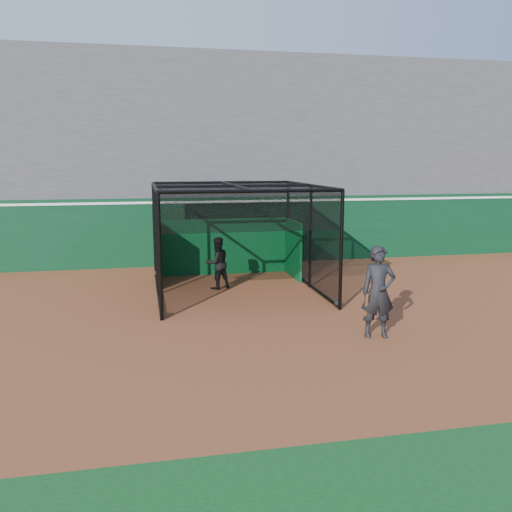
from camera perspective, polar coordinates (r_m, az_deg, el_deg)
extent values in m
plane|color=brown|center=(12.35, -1.84, -8.14)|extent=(120.00, 120.00, 0.00)
cube|color=#09361B|center=(20.33, -6.06, 2.63)|extent=(50.00, 0.45, 2.50)
cube|color=white|center=(20.22, -6.12, 5.73)|extent=(50.00, 0.50, 0.08)
cube|color=#4C4C4F|center=(24.02, -7.15, 10.03)|extent=(50.00, 7.85, 7.75)
cube|color=#4C4C4F|center=(27.80, -7.99, 19.27)|extent=(50.00, 0.30, 1.20)
cube|color=#074B20|center=(18.51, -3.45, 1.00)|extent=(4.48, 0.10, 1.90)
cylinder|color=black|center=(13.68, -9.93, -5.99)|extent=(0.08, 0.22, 0.22)
cylinder|color=black|center=(14.55, 8.53, -4.98)|extent=(0.08, 0.22, 0.22)
cylinder|color=black|center=(18.39, -10.49, -1.87)|extent=(0.08, 0.22, 0.22)
cylinder|color=black|center=(19.05, 3.47, -1.31)|extent=(0.08, 0.22, 0.22)
imported|color=black|center=(16.41, -4.10, -0.75)|extent=(0.93, 0.83, 1.58)
imported|color=black|center=(12.14, 12.74, -3.72)|extent=(0.80, 0.59, 2.04)
cylinder|color=#593819|center=(12.20, 11.49, -5.88)|extent=(0.15, 0.35, 0.92)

